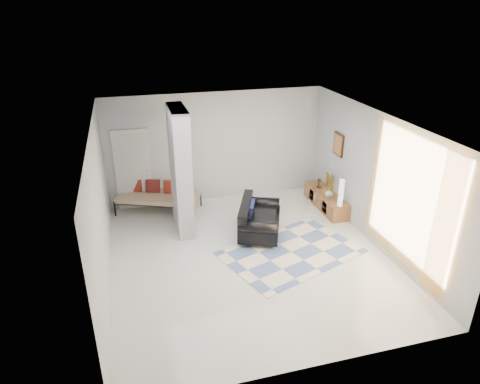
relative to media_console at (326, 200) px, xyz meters
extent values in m
plane|color=beige|center=(-2.52, -1.70, -0.21)|extent=(6.00, 6.00, 0.00)
plane|color=white|center=(-2.52, -1.70, 2.59)|extent=(6.00, 6.00, 0.00)
plane|color=#B6B8BB|center=(-2.52, 1.30, 1.19)|extent=(6.00, 0.00, 6.00)
plane|color=#B6B8BB|center=(-2.52, -4.70, 1.19)|extent=(6.00, 0.00, 6.00)
plane|color=#B6B8BB|center=(-5.27, -1.70, 1.19)|extent=(0.00, 6.00, 6.00)
plane|color=#B6B8BB|center=(0.23, -1.70, 1.19)|extent=(0.00, 6.00, 6.00)
cube|color=#9EA2A5|center=(-3.62, -0.10, 1.19)|extent=(0.35, 1.20, 2.80)
cube|color=silver|center=(-4.62, 1.26, 0.81)|extent=(0.85, 0.06, 2.04)
plane|color=#FFAB43|center=(0.15, -2.85, 1.24)|extent=(0.00, 2.55, 2.55)
cube|color=#32190D|center=(0.20, 0.00, 1.44)|extent=(0.04, 0.45, 0.55)
cube|color=brown|center=(0.00, 0.00, -0.01)|extent=(0.45, 1.71, 0.40)
cube|color=#32190D|center=(-0.22, -0.38, -0.01)|extent=(0.02, 0.23, 0.28)
cube|color=#32190D|center=(-0.22, 0.38, -0.01)|extent=(0.02, 0.23, 0.28)
cube|color=gold|center=(0.18, 0.24, 0.39)|extent=(0.09, 0.32, 0.40)
cube|color=silver|center=(-0.10, -0.38, 0.25)|extent=(0.04, 0.10, 0.12)
cylinder|color=silver|center=(-2.53, -1.26, -0.16)|extent=(0.05, 0.05, 0.10)
cylinder|color=silver|center=(-2.09, -0.17, -0.16)|extent=(0.05, 0.05, 0.10)
cylinder|color=silver|center=(-1.94, -1.50, -0.16)|extent=(0.05, 0.05, 0.10)
cylinder|color=silver|center=(-1.49, -0.42, -0.16)|extent=(0.05, 0.05, 0.10)
cube|color=black|center=(-2.01, -0.84, 0.04)|extent=(1.32, 1.63, 0.30)
cube|color=black|center=(-2.31, -0.72, 0.37)|extent=(0.72, 1.38, 0.36)
cylinder|color=black|center=(-2.23, -1.38, 0.27)|extent=(0.85, 0.56, 0.28)
cylinder|color=black|center=(-1.79, -0.30, 0.27)|extent=(0.85, 0.56, 0.28)
cube|color=black|center=(-2.20, -0.76, 0.39)|extent=(0.33, 0.53, 0.31)
cylinder|color=black|center=(-5.14, 0.90, -0.01)|extent=(0.04, 0.04, 0.40)
cylinder|color=black|center=(-3.34, 0.15, -0.01)|extent=(0.04, 0.04, 0.40)
cylinder|color=black|center=(-4.83, 1.65, -0.01)|extent=(0.04, 0.04, 0.40)
cylinder|color=black|center=(-3.03, 0.90, -0.01)|extent=(0.04, 0.04, 0.40)
cube|color=beige|center=(-4.09, 0.90, 0.17)|extent=(2.14, 1.52, 0.12)
cube|color=maroon|center=(-4.61, 1.28, 0.39)|extent=(0.38, 0.28, 0.33)
cube|color=maroon|center=(-4.19, 1.10, 0.39)|extent=(0.38, 0.28, 0.33)
cube|color=maroon|center=(-3.77, 0.93, 0.39)|extent=(0.38, 0.28, 0.33)
cube|color=beige|center=(-1.62, -1.77, -0.20)|extent=(3.19, 2.64, 0.01)
cylinder|color=silver|center=(-0.02, -0.74, 0.52)|extent=(0.12, 0.12, 0.66)
imported|color=silver|center=(-0.05, -0.21, 0.29)|extent=(0.22, 0.22, 0.20)
camera|label=1|loc=(-4.66, -8.83, 4.61)|focal=32.00mm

